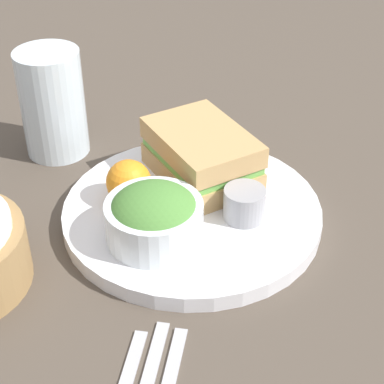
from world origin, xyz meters
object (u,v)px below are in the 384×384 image
(dressing_cup, at_px, (244,204))
(drink_glass, at_px, (53,103))
(plate, at_px, (192,213))
(sandwich, at_px, (202,155))
(salad_bowl, at_px, (154,217))

(dressing_cup, height_order, drink_glass, drink_glass)
(plate, relative_size, sandwich, 1.82)
(plate, distance_m, drink_glass, 0.24)
(drink_glass, bearing_deg, dressing_cup, -134.18)
(plate, height_order, sandwich, sandwich)
(dressing_cup, xyz_separation_m, drink_glass, (0.20, 0.21, 0.03))
(dressing_cup, bearing_deg, plate, 63.03)
(dressing_cup, bearing_deg, salad_bowl, 102.13)
(plate, bearing_deg, sandwich, -18.97)
(plate, xyz_separation_m, sandwich, (0.06, -0.02, 0.04))
(plate, distance_m, dressing_cup, 0.07)
(drink_glass, bearing_deg, plate, -138.56)
(salad_bowl, bearing_deg, plate, -43.77)
(plate, xyz_separation_m, drink_glass, (0.17, 0.15, 0.06))
(sandwich, bearing_deg, dressing_cup, -158.41)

